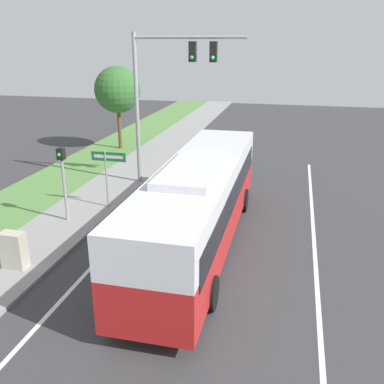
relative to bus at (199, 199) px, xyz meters
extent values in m
plane|color=#38383A|center=(0.49, -3.10, -1.81)|extent=(80.00, 80.00, 0.00)
cube|color=gray|center=(-5.71, -3.10, -1.75)|extent=(2.80, 80.00, 0.12)
cube|color=silver|center=(-3.11, -3.10, -1.81)|extent=(0.14, 30.00, 0.01)
cube|color=silver|center=(4.09, -3.10, -1.81)|extent=(0.14, 30.00, 0.01)
cube|color=red|center=(0.00, 0.01, -0.68)|extent=(2.42, 11.96, 1.45)
cube|color=silver|center=(0.00, 0.01, 0.64)|extent=(2.42, 11.96, 1.19)
cube|color=black|center=(0.00, 0.01, 0.23)|extent=(2.46, 11.01, 0.90)
cube|color=silver|center=(0.00, -0.88, 1.36)|extent=(1.70, 4.19, 0.24)
cylinder|color=black|center=(-1.16, 3.72, -1.32)|extent=(0.28, 0.99, 0.99)
cylinder|color=black|center=(1.16, 3.72, -1.32)|extent=(0.28, 0.99, 0.99)
cylinder|color=black|center=(-1.16, -3.69, -1.32)|extent=(0.28, 0.99, 0.99)
cylinder|color=black|center=(1.16, -3.69, -1.32)|extent=(0.28, 0.99, 0.99)
cylinder|color=#939399|center=(-4.56, 6.26, 1.90)|extent=(0.20, 0.20, 7.42)
cylinder|color=#939399|center=(-1.92, 6.26, 5.36)|extent=(5.29, 0.14, 0.14)
cube|color=black|center=(-1.74, 6.26, 4.74)|extent=(0.32, 0.28, 0.90)
sphere|color=#1ED838|center=(-1.74, 6.08, 4.49)|extent=(0.18, 0.18, 0.18)
cube|color=black|center=(-0.77, 6.26, 4.74)|extent=(0.32, 0.28, 0.90)
sphere|color=#1ED838|center=(-0.77, 6.08, 4.49)|extent=(0.18, 0.18, 0.18)
cylinder|color=#939399|center=(-5.69, 0.79, -0.25)|extent=(0.12, 0.12, 3.11)
cube|color=black|center=(-5.69, 0.79, 1.08)|extent=(0.28, 0.24, 0.44)
sphere|color=#1ED838|center=(-5.69, 0.64, 1.08)|extent=(0.14, 0.14, 0.14)
cylinder|color=#939399|center=(-4.68, 2.55, -0.49)|extent=(0.08, 0.08, 2.64)
cube|color=#196B33|center=(-4.53, 2.55, 0.59)|extent=(1.55, 0.03, 0.39)
cube|color=white|center=(-4.53, 2.53, 0.59)|extent=(1.32, 0.01, 0.14)
cube|color=#B7B29E|center=(-5.39, -3.12, -1.08)|extent=(0.76, 0.45, 1.22)
cylinder|color=brown|center=(-8.34, 12.80, -0.21)|extent=(0.24, 0.24, 2.99)
sphere|color=#33662D|center=(-8.34, 12.80, 2.18)|extent=(2.99, 2.99, 2.99)
camera|label=1|loc=(3.01, -13.68, 5.29)|focal=40.00mm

